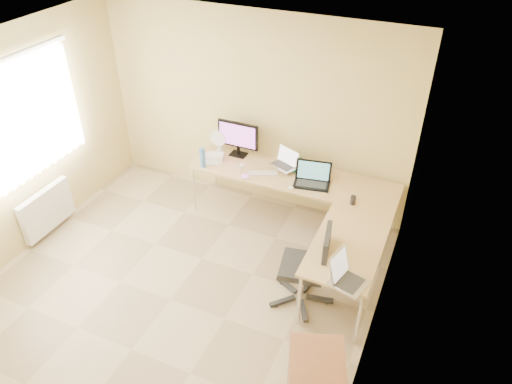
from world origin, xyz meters
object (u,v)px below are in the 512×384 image
at_px(desk_return, 344,269).
at_px(desk_fan, 220,141).
at_px(laptop_center, 283,159).
at_px(keyboard, 263,173).
at_px(office_chair, 303,265).
at_px(water_bottle, 203,158).
at_px(laptop_return, 350,274).
at_px(monitor, 238,139).
at_px(mug, 240,168).
at_px(desk_main, 292,199).
at_px(laptop_black, 312,175).

distance_m(desk_return, desk_fan, 2.47).
height_order(desk_return, laptop_center, laptop_center).
relative_size(keyboard, office_chair, 0.37).
xyz_separation_m(desk_return, water_bottle, (-2.10, 0.72, 0.50)).
distance_m(desk_return, laptop_center, 1.65).
distance_m(desk_fan, laptop_return, 2.85).
bearing_deg(laptop_center, laptop_return, -28.08).
bearing_deg(keyboard, monitor, 124.25).
bearing_deg(monitor, laptop_return, -40.91).
bearing_deg(monitor, water_bottle, -121.22).
bearing_deg(monitor, desk_fan, 177.07).
bearing_deg(office_chair, mug, 128.15).
bearing_deg(desk_fan, desk_main, -9.85).
bearing_deg(desk_main, desk_return, -45.73).
distance_m(desk_return, water_bottle, 2.28).
bearing_deg(keyboard, laptop_center, 20.67).
bearing_deg(water_bottle, desk_return, -18.98).
distance_m(water_bottle, office_chair, 2.00).
bearing_deg(desk_fan, desk_return, -29.51).
relative_size(keyboard, laptop_return, 0.97).
relative_size(laptop_center, office_chair, 0.34).
xyz_separation_m(mug, laptop_return, (1.77, -1.39, 0.08)).
bearing_deg(keyboard, water_bottle, 167.66).
relative_size(desk_return, water_bottle, 4.83).
relative_size(laptop_black, laptop_return, 1.15).
xyz_separation_m(desk_main, office_chair, (0.58, -1.25, 0.14)).
height_order(desk_main, mug, mug).
xyz_separation_m(desk_return, laptop_black, (-0.69, 0.89, 0.50)).
relative_size(laptop_center, desk_fan, 1.18).
height_order(monitor, office_chair, monitor).
bearing_deg(keyboard, mug, 165.41).
distance_m(monitor, desk_fan, 0.30).
relative_size(desk_main, desk_return, 2.04).
bearing_deg(laptop_center, desk_return, -19.81).
relative_size(monitor, office_chair, 0.57).
height_order(desk_main, office_chair, office_chair).
relative_size(laptop_black, office_chair, 0.44).
bearing_deg(mug, laptop_black, 3.75).
relative_size(monitor, laptop_black, 1.31).
relative_size(monitor, mug, 5.94).
height_order(mug, desk_fan, desk_fan).
bearing_deg(keyboard, desk_fan, 133.59).
distance_m(laptop_center, office_chair, 1.57).
relative_size(desk_main, laptop_black, 6.13).
bearing_deg(desk_return, laptop_center, 136.57).
bearing_deg(desk_fan, office_chair, -40.21).
relative_size(mug, laptop_return, 0.25).
relative_size(desk_main, office_chair, 2.68).
xyz_separation_m(desk_return, keyboard, (-1.33, 0.88, 0.37)).
distance_m(mug, laptop_return, 2.25).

